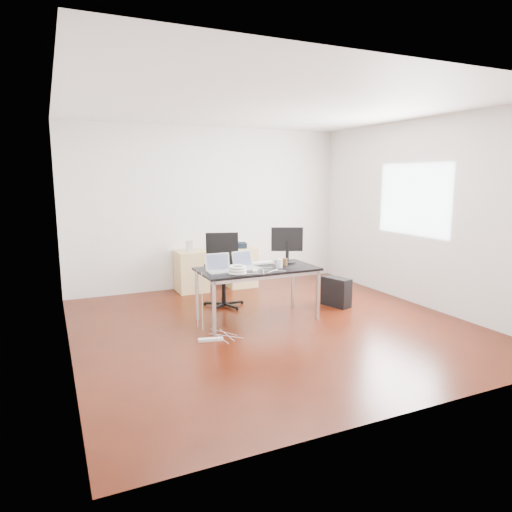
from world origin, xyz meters
name	(u,v)px	position (x,y,z in m)	size (l,w,h in m)	color
room_shell	(276,220)	(0.04, 0.00, 1.40)	(5.00, 5.00, 5.00)	#371006
desk	(257,272)	(-0.09, 0.31, 0.68)	(1.60, 0.80, 0.73)	black
office_chair	(223,266)	(-0.25, 1.20, 0.61)	(0.59, 0.61, 1.08)	black
filing_cabinet_left	(191,271)	(-0.45, 2.23, 0.35)	(0.50, 0.50, 0.70)	tan
filing_cabinet_right	(240,267)	(0.46, 2.23, 0.35)	(0.50, 0.50, 0.70)	tan
pc_tower	(336,292)	(1.29, 0.44, 0.22)	(0.20, 0.45, 0.44)	black
wastebasket	(204,282)	(-0.22, 2.25, 0.14)	(0.24, 0.24, 0.28)	black
power_strip	(211,340)	(-0.95, -0.20, 0.02)	(0.30, 0.06, 0.04)	white
laptop_left	(220,268)	(-0.64, 0.28, 0.79)	(0.34, 0.26, 0.23)	silver
laptop_right	(246,265)	(-0.25, 0.33, 0.79)	(0.38, 0.33, 0.23)	silver
monitor	(287,243)	(0.46, 0.49, 1.01)	(0.43, 0.26, 0.51)	black
keyboard	(259,263)	(0.05, 0.57, 0.74)	(0.44, 0.14, 0.02)	white
cup_white	(279,263)	(0.19, 0.20, 0.79)	(0.08, 0.08, 0.12)	white
cup_brown	(285,262)	(0.33, 0.31, 0.78)	(0.08, 0.08, 0.10)	#50351B
cable_coil	(238,270)	(-0.48, 0.07, 0.78)	(0.24, 0.24, 0.11)	white
power_adapter	(255,271)	(-0.22, 0.08, 0.74)	(0.07, 0.07, 0.03)	white
speaker	(189,246)	(-0.48, 2.20, 0.79)	(0.09, 0.08, 0.18)	#9E9E9E
navy_garment	(238,245)	(0.41, 2.23, 0.74)	(0.30, 0.24, 0.09)	black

